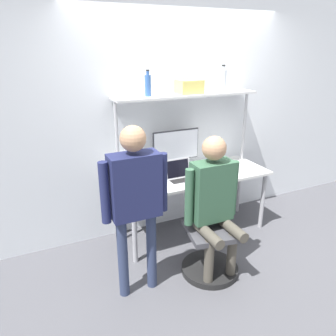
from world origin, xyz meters
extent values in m
plane|color=#4C4C51|center=(0.00, 0.00, 0.00)|extent=(12.00, 12.00, 0.00)
cube|color=silver|center=(0.00, 0.73, 1.35)|extent=(8.00, 0.06, 2.70)
cube|color=silver|center=(0.00, 0.36, 0.73)|extent=(1.75, 0.68, 0.03)
cylinder|color=#A5A5AA|center=(-0.82, 0.08, 0.36)|extent=(0.05, 0.05, 0.71)
cylinder|color=#A5A5AA|center=(0.82, 0.08, 0.36)|extent=(0.05, 0.05, 0.71)
cylinder|color=#A5A5AA|center=(-0.82, 0.64, 0.36)|extent=(0.05, 0.05, 0.71)
cylinder|color=#A5A5AA|center=(0.82, 0.64, 0.36)|extent=(0.05, 0.05, 0.71)
cube|color=silver|center=(0.00, 0.54, 1.61)|extent=(1.66, 0.30, 0.02)
cylinder|color=#B2B2B7|center=(-0.81, 0.54, 0.81)|extent=(0.04, 0.04, 1.62)
cylinder|color=#B2B2B7|center=(0.81, 0.54, 0.81)|extent=(0.04, 0.04, 1.62)
cylinder|color=#333338|center=(-0.13, 0.53, 0.75)|extent=(0.20, 0.20, 0.01)
cylinder|color=#333338|center=(-0.13, 0.53, 0.82)|extent=(0.06, 0.06, 0.14)
cube|color=#333338|center=(-0.13, 0.54, 1.05)|extent=(0.57, 0.01, 0.35)
cube|color=silver|center=(-0.13, 0.53, 1.05)|extent=(0.54, 0.02, 0.33)
cube|color=#BCBCC1|center=(-0.21, 0.24, 0.75)|extent=(0.29, 0.21, 0.01)
cube|color=black|center=(-0.21, 0.23, 0.75)|extent=(0.25, 0.12, 0.00)
cube|color=#BCBCC1|center=(-0.21, 0.33, 0.86)|extent=(0.29, 0.05, 0.21)
cube|color=black|center=(-0.21, 0.32, 0.86)|extent=(0.26, 0.04, 0.19)
cube|color=#264C8C|center=(0.04, 0.23, 0.75)|extent=(0.07, 0.15, 0.01)
cube|color=black|center=(0.04, 0.23, 0.75)|extent=(0.06, 0.13, 0.00)
cylinder|color=black|center=(-0.20, -0.38, 0.03)|extent=(0.56, 0.56, 0.06)
cylinder|color=#4C4C51|center=(-0.20, -0.38, 0.25)|extent=(0.06, 0.06, 0.38)
cube|color=#3F3F44|center=(-0.20, -0.38, 0.47)|extent=(0.54, 0.54, 0.05)
cube|color=#3F3F44|center=(-0.16, -0.18, 0.72)|extent=(0.41, 0.12, 0.45)
cylinder|color=#4C473D|center=(-0.33, -0.55, 0.25)|extent=(0.09, 0.09, 0.49)
cylinder|color=#4C473D|center=(-0.08, -0.55, 0.25)|extent=(0.09, 0.09, 0.49)
cylinder|color=#4C473D|center=(-0.33, -0.52, 0.54)|extent=(0.10, 0.38, 0.10)
cylinder|color=#4C473D|center=(-0.08, -0.52, 0.54)|extent=(0.10, 0.38, 0.10)
cube|color=#33593F|center=(-0.20, -0.35, 0.87)|extent=(0.39, 0.20, 0.57)
cylinder|color=#33593F|center=(-0.44, -0.35, 0.85)|extent=(0.08, 0.08, 0.54)
cylinder|color=#33593F|center=(0.04, -0.35, 0.85)|extent=(0.08, 0.08, 0.54)
sphere|color=tan|center=(-0.20, -0.35, 1.28)|extent=(0.22, 0.22, 0.22)
cylinder|color=#2D3856|center=(-1.07, -0.32, 0.39)|extent=(0.09, 0.09, 0.77)
cylinder|color=#2D3856|center=(-0.80, -0.32, 0.39)|extent=(0.09, 0.09, 0.77)
cube|color=#1E234C|center=(-0.93, -0.32, 1.05)|extent=(0.41, 0.20, 0.55)
cylinder|color=#1E234C|center=(-1.18, -0.32, 1.03)|extent=(0.08, 0.08, 0.52)
cylinder|color=#1E234C|center=(-0.68, -0.32, 1.03)|extent=(0.08, 0.08, 0.52)
sphere|color=tan|center=(-0.93, -0.32, 1.44)|extent=(0.21, 0.21, 0.21)
cylinder|color=silver|center=(0.46, 0.54, 1.74)|extent=(0.08, 0.08, 0.23)
cylinder|color=silver|center=(0.46, 0.54, 1.88)|extent=(0.03, 0.03, 0.04)
cylinder|color=black|center=(0.46, 0.54, 1.91)|extent=(0.04, 0.04, 0.01)
cylinder|color=#335999|center=(-0.45, 0.54, 1.73)|extent=(0.06, 0.06, 0.21)
cylinder|color=#335999|center=(-0.45, 0.54, 1.85)|extent=(0.03, 0.03, 0.04)
cylinder|color=black|center=(-0.45, 0.54, 1.88)|extent=(0.03, 0.03, 0.01)
cube|color=#DBCC66|center=(0.03, 0.54, 1.69)|extent=(0.26, 0.20, 0.14)
camera|label=1|loc=(-1.72, -2.65, 2.12)|focal=35.00mm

